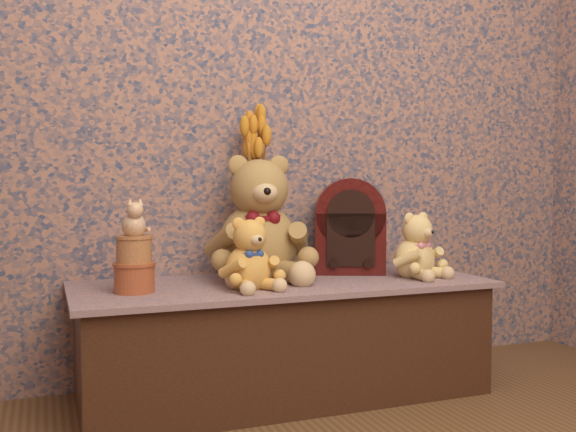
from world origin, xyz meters
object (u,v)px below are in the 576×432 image
Objects in this scene: teddy_large at (258,213)px; cathedral_radio at (349,225)px; teddy_medium at (248,250)px; teddy_small at (415,242)px; cat_figurine at (134,217)px; biscuit_tin_lower at (134,278)px; ceramic_vase at (256,247)px.

teddy_large reaches higher than cathedral_radio.
teddy_medium is 0.67m from teddy_small.
teddy_large reaches higher than cat_figurine.
biscuit_tin_lower is at bearing 159.29° from teddy_medium.
cat_figurine is (-0.47, -0.14, 0.00)m from teddy_large.
biscuit_tin_lower is (-0.37, 0.06, -0.08)m from teddy_medium.
teddy_medium is at bearing 162.58° from teddy_small.
teddy_large is at bearing -99.83° from ceramic_vase.
teddy_small is 0.70× the size of cathedral_radio.
ceramic_vase is at bearing 20.74° from cat_figurine.
teddy_large is at bearing -152.92° from cathedral_radio.
cat_figurine is (-0.37, 0.06, 0.12)m from teddy_medium.
biscuit_tin_lower is (-0.47, -0.14, -0.20)m from teddy_large.
cathedral_radio reaches higher than biscuit_tin_lower.
teddy_medium is 0.38m from biscuit_tin_lower.
teddy_large is 3.77× the size of biscuit_tin_lower.
cathedral_radio is (-0.17, 0.20, 0.06)m from teddy_small.
teddy_large is 1.31× the size of cathedral_radio.
teddy_large is 0.53m from biscuit_tin_lower.
teddy_large is 0.60m from teddy_small.
cat_figurine is at bearing 159.29° from teddy_medium.
teddy_large is at bearing 142.66° from teddy_small.
teddy_large is at bearing 14.66° from cat_figurine.
teddy_small is at bearing -11.21° from teddy_large.
ceramic_vase is (0.01, 0.06, -0.14)m from teddy_large.
cathedral_radio reaches higher than teddy_medium.
cat_figurine is (-1.04, 0.03, 0.11)m from teddy_small.
teddy_small is 0.60m from ceramic_vase.
teddy_large is 1.89× the size of teddy_medium.
teddy_small is 1.04m from cat_figurine.
cathedral_radio reaches higher than cat_figurine.
teddy_medium is 2.07× the size of cat_figurine.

